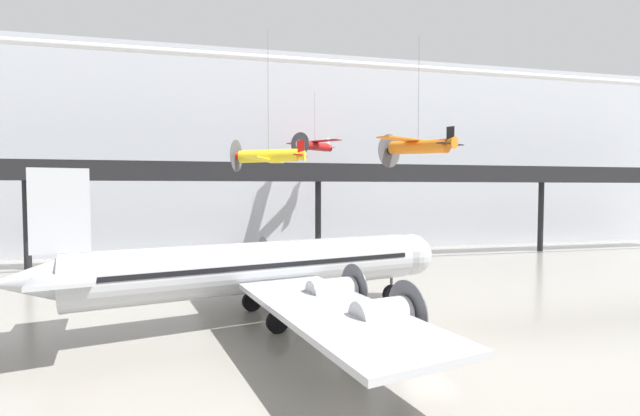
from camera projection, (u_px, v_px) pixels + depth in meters
ground_plane at (429, 341)px, 23.08m from camera, size 260.00×260.00×0.00m
hangar_back_wall at (304, 153)px, 57.98m from camera, size 140.00×3.00×26.13m
mezzanine_walkway at (320, 179)px, 48.77m from camera, size 110.00×3.20×11.10m
ceiling_truss_beam at (336, 63)px, 41.22m from camera, size 120.00×0.60×0.60m
airliner_silver_main at (258, 268)px, 26.31m from camera, size 26.49×30.60×9.28m
suspended_plane_yellow_lowwing at (268, 156)px, 31.81m from camera, size 5.79×6.66×10.40m
suspended_plane_orange_highwing at (418, 146)px, 33.15m from camera, size 7.38×6.59×9.97m
suspended_plane_red_highwing at (315, 146)px, 52.15m from camera, size 6.40×6.62×7.92m
stanchion_barrier at (417, 314)px, 26.99m from camera, size 0.36×0.36×1.08m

